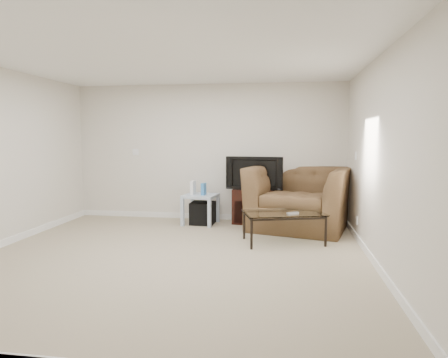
# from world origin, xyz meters

# --- Properties ---
(floor) EXTENTS (5.00, 5.00, 0.00)m
(floor) POSITION_xyz_m (0.00, 0.00, 0.00)
(floor) COLOR tan
(floor) RESTS_ON ground
(ceiling) EXTENTS (5.00, 5.00, 0.00)m
(ceiling) POSITION_xyz_m (0.00, 0.00, 2.50)
(ceiling) COLOR white
(ceiling) RESTS_ON ground
(wall_back) EXTENTS (5.00, 0.02, 2.50)m
(wall_back) POSITION_xyz_m (0.00, 2.50, 1.25)
(wall_back) COLOR silver
(wall_back) RESTS_ON ground
(wall_right) EXTENTS (0.02, 5.00, 2.50)m
(wall_right) POSITION_xyz_m (2.50, 0.00, 1.25)
(wall_right) COLOR silver
(wall_right) RESTS_ON ground
(plate_back) EXTENTS (0.12, 0.02, 0.12)m
(plate_back) POSITION_xyz_m (-1.40, 2.49, 1.25)
(plate_back) COLOR white
(plate_back) RESTS_ON wall_back
(plate_right_switch) EXTENTS (0.02, 0.09, 0.13)m
(plate_right_switch) POSITION_xyz_m (2.49, 1.60, 1.25)
(plate_right_switch) COLOR white
(plate_right_switch) RESTS_ON wall_right
(plate_right_outlet) EXTENTS (0.02, 0.08, 0.12)m
(plate_right_outlet) POSITION_xyz_m (2.49, 1.30, 0.30)
(plate_right_outlet) COLOR white
(plate_right_outlet) RESTS_ON wall_right
(tv_stand) EXTENTS (0.80, 0.60, 0.62)m
(tv_stand) POSITION_xyz_m (0.90, 2.28, 0.31)
(tv_stand) COLOR black
(tv_stand) RESTS_ON floor
(dvd_player) EXTENTS (0.44, 0.33, 0.06)m
(dvd_player) POSITION_xyz_m (0.90, 2.24, 0.52)
(dvd_player) COLOR black
(dvd_player) RESTS_ON tv_stand
(television) EXTENTS (0.95, 0.29, 0.58)m
(television) POSITION_xyz_m (0.90, 2.25, 0.91)
(television) COLOR black
(television) RESTS_ON tv_stand
(side_table) EXTENTS (0.62, 0.62, 0.53)m
(side_table) POSITION_xyz_m (-0.05, 2.05, 0.26)
(side_table) COLOR silver
(side_table) RESTS_ON floor
(subwoofer) EXTENTS (0.41, 0.41, 0.40)m
(subwoofer) POSITION_xyz_m (-0.01, 2.07, 0.19)
(subwoofer) COLOR black
(subwoofer) RESTS_ON floor
(game_console) EXTENTS (0.07, 0.18, 0.24)m
(game_console) POSITION_xyz_m (-0.18, 2.05, 0.65)
(game_console) COLOR white
(game_console) RESTS_ON side_table
(game_case) EXTENTS (0.07, 0.16, 0.21)m
(game_case) POSITION_xyz_m (0.01, 2.02, 0.63)
(game_case) COLOR #337FCC
(game_case) RESTS_ON side_table
(recliner) EXTENTS (1.80, 1.40, 1.40)m
(recliner) POSITION_xyz_m (1.65, 1.98, 0.70)
(recliner) COLOR #4C381C
(recliner) RESTS_ON floor
(coffee_table) EXTENTS (1.28, 0.94, 0.45)m
(coffee_table) POSITION_xyz_m (1.41, 1.00, 0.22)
(coffee_table) COLOR black
(coffee_table) RESTS_ON floor
(remote) EXTENTS (0.18, 0.14, 0.02)m
(remote) POSITION_xyz_m (1.54, 0.92, 0.46)
(remote) COLOR #B2B2B7
(remote) RESTS_ON coffee_table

